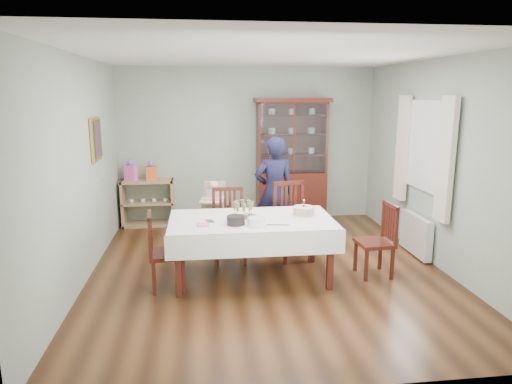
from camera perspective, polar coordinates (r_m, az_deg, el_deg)
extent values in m
plane|color=#593319|center=(6.04, 1.43, -9.64)|extent=(5.00, 5.00, 0.00)
plane|color=#9EAA99|center=(8.13, -1.08, 5.88)|extent=(4.50, 0.00, 4.50)
plane|color=#9EAA99|center=(5.79, -21.11, 2.48)|extent=(0.00, 5.00, 5.00)
plane|color=#9EAA99|center=(6.40, 21.89, 3.27)|extent=(0.00, 5.00, 5.00)
plane|color=white|center=(5.62, 1.58, 16.83)|extent=(5.00, 5.00, 0.00)
cube|color=#491A12|center=(5.55, -0.58, -3.78)|extent=(1.90, 1.06, 0.06)
cube|color=silver|center=(5.54, -0.58, -3.43)|extent=(2.00, 1.16, 0.01)
cube|color=#491A12|center=(8.16, 4.37, -0.54)|extent=(1.20, 0.45, 0.90)
cube|color=white|center=(7.81, 4.76, 6.68)|extent=(1.12, 0.01, 1.16)
cube|color=#491A12|center=(7.96, 4.57, 11.41)|extent=(1.30, 0.48, 0.07)
cube|color=tan|center=(8.19, -13.18, -3.90)|extent=(0.90, 0.38, 0.04)
cube|color=tan|center=(8.09, -13.31, -1.31)|extent=(0.90, 0.38, 0.03)
cube|color=tan|center=(8.01, -13.45, 1.33)|extent=(0.90, 0.38, 0.04)
cube|color=tan|center=(8.15, -16.25, -1.38)|extent=(0.04, 0.38, 0.80)
cube|color=tan|center=(8.05, -10.35, -1.24)|extent=(0.04, 0.38, 0.80)
cube|color=gold|center=(6.52, -19.38, 6.27)|extent=(0.04, 0.48, 0.58)
cube|color=white|center=(6.62, 20.56, 5.40)|extent=(0.04, 1.02, 1.22)
cube|color=silver|center=(6.07, 22.65, 3.72)|extent=(0.07, 0.30, 1.55)
cube|color=silver|center=(7.16, 17.82, 5.24)|extent=(0.07, 0.30, 1.55)
cube|color=white|center=(6.84, 19.33, -5.03)|extent=(0.10, 0.80, 0.55)
cube|color=#491A12|center=(6.17, -3.34, -4.70)|extent=(0.46, 0.46, 0.05)
cube|color=#491A12|center=(6.29, -3.57, -1.78)|extent=(0.43, 0.06, 0.53)
cube|color=#491A12|center=(6.30, 4.75, -4.10)|extent=(0.55, 0.55, 0.05)
cube|color=#491A12|center=(6.42, 4.08, -1.12)|extent=(0.45, 0.12, 0.56)
cube|color=#491A12|center=(5.44, -10.98, -7.63)|extent=(0.45, 0.45, 0.05)
cube|color=#491A12|center=(5.36, -13.09, -5.18)|extent=(0.07, 0.39, 0.49)
cube|color=#491A12|center=(5.91, 14.58, -6.20)|extent=(0.44, 0.44, 0.05)
cube|color=#491A12|center=(5.91, 16.37, -3.71)|extent=(0.06, 0.40, 0.49)
imported|color=black|center=(6.77, 2.26, 0.02)|extent=(0.64, 0.46, 1.64)
cube|color=tan|center=(6.84, -5.29, -1.55)|extent=(0.38, 0.35, 0.23)
cube|color=tan|center=(6.80, -5.32, 0.00)|extent=(0.33, 0.13, 0.27)
cube|color=tan|center=(6.82, -5.30, -0.93)|extent=(0.37, 0.22, 0.03)
cube|color=#C5ADD2|center=(6.81, -5.31, -0.31)|extent=(0.20, 0.17, 0.17)
sphere|color=beige|center=(6.78, -5.34, 0.79)|extent=(0.14, 0.14, 0.14)
cylinder|color=silver|center=(5.58, -1.60, -3.20)|extent=(0.34, 0.34, 0.01)
torus|color=silver|center=(5.58, -1.60, -3.11)|extent=(0.34, 0.34, 0.01)
cylinder|color=white|center=(5.71, 5.98, -2.86)|extent=(0.30, 0.30, 0.02)
cylinder|color=brown|center=(5.70, 5.99, -2.34)|extent=(0.26, 0.26, 0.09)
cylinder|color=silver|center=(5.69, 6.01, -1.86)|extent=(0.26, 0.26, 0.01)
cylinder|color=#F24C4C|center=(5.68, 6.02, -1.43)|extent=(0.01, 0.01, 0.07)
sphere|color=yellow|center=(5.67, 6.02, -1.02)|extent=(0.02, 0.02, 0.02)
cylinder|color=black|center=(5.30, -2.54, -3.53)|extent=(0.27, 0.27, 0.10)
cylinder|color=white|center=(5.25, 0.09, -3.72)|extent=(0.25, 0.25, 0.09)
cube|color=#F359B6|center=(5.29, -6.65, -4.10)|extent=(0.14, 0.14, 0.02)
cube|color=silver|center=(5.27, 2.69, -4.14)|extent=(0.29, 0.08, 0.01)
cube|color=#F359B6|center=(8.00, -15.36, 2.32)|extent=(0.23, 0.19, 0.26)
sphere|color=#E533B2|center=(7.97, -15.44, 3.56)|extent=(0.11, 0.11, 0.11)
cube|color=orange|center=(7.96, -12.95, 2.30)|extent=(0.20, 0.16, 0.24)
sphere|color=#E533B2|center=(7.93, -13.01, 3.46)|extent=(0.11, 0.11, 0.11)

